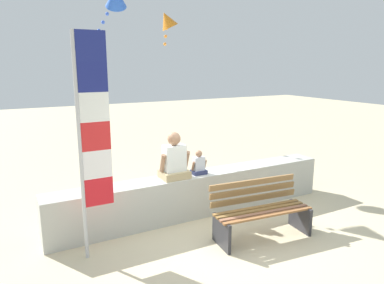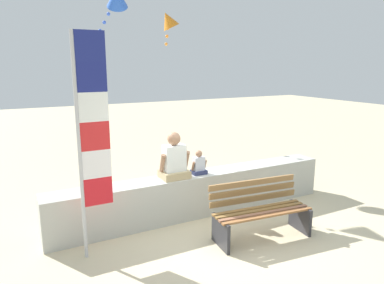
% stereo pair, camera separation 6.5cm
% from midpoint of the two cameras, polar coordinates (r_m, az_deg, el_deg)
% --- Properties ---
extents(ground_plane, '(40.00, 40.00, 0.00)m').
position_cam_midpoint_polar(ground_plane, '(6.07, 4.64, -14.18)').
color(ground_plane, beige).
extents(seawall_ledge, '(5.37, 0.50, 0.77)m').
position_cam_midpoint_polar(seawall_ledge, '(6.60, 0.60, -8.29)').
color(seawall_ledge, '#B5B5AC').
rests_on(seawall_ledge, ground).
extents(park_bench, '(1.63, 0.76, 0.88)m').
position_cam_midpoint_polar(park_bench, '(5.87, 10.56, -10.90)').
color(park_bench, '#935F36').
rests_on(park_bench, ground).
extents(person_adult, '(0.53, 0.39, 0.81)m').
position_cam_midpoint_polar(person_adult, '(6.16, -3.16, -2.95)').
color(person_adult, tan).
rests_on(person_adult, seawall_ledge).
extents(person_child, '(0.29, 0.21, 0.44)m').
position_cam_midpoint_polar(person_child, '(6.41, 0.81, -3.66)').
color(person_child, navy).
rests_on(person_child, seawall_ledge).
extents(flag_banner, '(0.45, 0.05, 3.14)m').
position_cam_midpoint_polar(flag_banner, '(4.99, -16.38, 1.57)').
color(flag_banner, '#B7B7BC').
rests_on(flag_banner, ground).
extents(kite_orange, '(0.60, 0.59, 0.84)m').
position_cam_midpoint_polar(kite_orange, '(9.01, -4.24, 18.86)').
color(kite_orange, orange).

